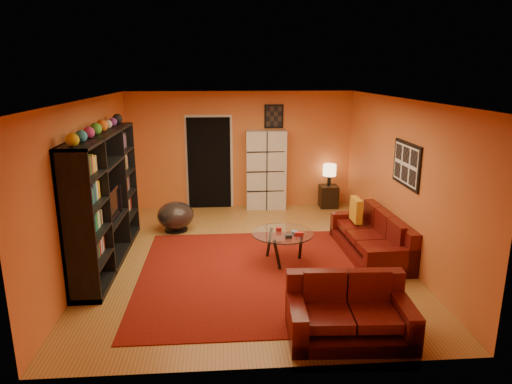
{
  "coord_description": "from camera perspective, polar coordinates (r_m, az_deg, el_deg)",
  "views": [
    {
      "loc": [
        -0.41,
        -7.13,
        3.02
      ],
      "look_at": [
        0.14,
        0.1,
        1.09
      ],
      "focal_mm": 32.0,
      "sensor_mm": 36.0,
      "label": 1
    }
  ],
  "objects": [
    {
      "name": "floor",
      "position": [
        7.75,
        -0.96,
        -8.03
      ],
      "size": [
        6.0,
        6.0,
        0.0
      ],
      "primitive_type": "plane",
      "color": "olive",
      "rests_on": "ground"
    },
    {
      "name": "ceiling",
      "position": [
        7.15,
        -1.05,
        11.53
      ],
      "size": [
        6.0,
        6.0,
        0.0
      ],
      "primitive_type": "plane",
      "rotation": [
        3.14,
        0.0,
        0.0
      ],
      "color": "white",
      "rests_on": "wall_back"
    },
    {
      "name": "wall_back",
      "position": [
        10.28,
        -1.98,
        5.25
      ],
      "size": [
        6.0,
        0.0,
        6.0
      ],
      "primitive_type": "plane",
      "rotation": [
        1.57,
        0.0,
        0.0
      ],
      "color": "#D1672E",
      "rests_on": "floor"
    },
    {
      "name": "wall_front",
      "position": [
        4.49,
        1.26,
        -7.61
      ],
      "size": [
        6.0,
        0.0,
        6.0
      ],
      "primitive_type": "plane",
      "rotation": [
        -1.57,
        0.0,
        0.0
      ],
      "color": "#D1672E",
      "rests_on": "floor"
    },
    {
      "name": "wall_left",
      "position": [
        7.62,
        -20.11,
        0.94
      ],
      "size": [
        0.0,
        6.0,
        6.0
      ],
      "primitive_type": "plane",
      "rotation": [
        1.57,
        0.0,
        1.57
      ],
      "color": "#D1672E",
      "rests_on": "floor"
    },
    {
      "name": "wall_right",
      "position": [
        7.89,
        17.45,
        1.61
      ],
      "size": [
        0.0,
        6.0,
        6.0
      ],
      "primitive_type": "plane",
      "rotation": [
        1.57,
        0.0,
        -1.57
      ],
      "color": "#D1672E",
      "rests_on": "floor"
    },
    {
      "name": "rug",
      "position": [
        7.12,
        0.2,
        -10.16
      ],
      "size": [
        3.6,
        3.6,
        0.01
      ],
      "primitive_type": "cube",
      "color": "#590F0A",
      "rests_on": "floor"
    },
    {
      "name": "doorway",
      "position": [
        10.29,
        -5.87,
        3.61
      ],
      "size": [
        0.95,
        0.1,
        2.04
      ],
      "primitive_type": "cube",
      "color": "black",
      "rests_on": "floor"
    },
    {
      "name": "wall_art_right",
      "position": [
        7.55,
        18.31,
        3.3
      ],
      "size": [
        0.03,
        1.0,
        0.7
      ],
      "primitive_type": "cube",
      "color": "black",
      "rests_on": "wall_right"
    },
    {
      "name": "wall_art_back",
      "position": [
        10.22,
        2.25,
        9.44
      ],
      "size": [
        0.42,
        0.03,
        0.52
      ],
      "primitive_type": "cube",
      "color": "black",
      "rests_on": "wall_back"
    },
    {
      "name": "entertainment_unit",
      "position": [
        7.62,
        -18.32,
        -0.84
      ],
      "size": [
        0.45,
        3.0,
        2.1
      ],
      "primitive_type": "cube",
      "color": "black",
      "rests_on": "floor"
    },
    {
      "name": "tv",
      "position": [
        7.64,
        -17.9,
        -1.43
      ],
      "size": [
        0.86,
        0.11,
        0.49
      ],
      "primitive_type": "imported",
      "rotation": [
        0.0,
        0.0,
        1.57
      ],
      "color": "black",
      "rests_on": "entertainment_unit"
    },
    {
      "name": "sofa",
      "position": [
        7.99,
        14.6,
        -5.61
      ],
      "size": [
        0.89,
        2.03,
        0.85
      ],
      "rotation": [
        0.0,
        0.0,
        0.04
      ],
      "color": "#440A09",
      "rests_on": "rug"
    },
    {
      "name": "loveseat",
      "position": [
        5.63,
        11.46,
        -14.46
      ],
      "size": [
        1.46,
        0.92,
        0.85
      ],
      "rotation": [
        0.0,
        0.0,
        1.52
      ],
      "color": "#440A09",
      "rests_on": "rug"
    },
    {
      "name": "throw_pillow",
      "position": [
        8.3,
        12.4,
        -2.19
      ],
      "size": [
        0.12,
        0.42,
        0.42
      ],
      "primitive_type": "cube",
      "color": "orange",
      "rests_on": "sofa"
    },
    {
      "name": "coffee_table",
      "position": [
        7.38,
        3.34,
        -5.46
      ],
      "size": [
        0.99,
        0.99,
        0.5
      ],
      "rotation": [
        0.0,
        0.0,
        0.13
      ],
      "color": "silver",
      "rests_on": "floor"
    },
    {
      "name": "storage_cabinet",
      "position": [
        10.2,
        1.26,
        2.79
      ],
      "size": [
        0.89,
        0.41,
        1.76
      ],
      "primitive_type": "cube",
      "rotation": [
        0.0,
        0.0,
        -0.03
      ],
      "color": "beige",
      "rests_on": "floor"
    },
    {
      "name": "bowl_chair",
      "position": [
        8.98,
        -10.02,
        -2.92
      ],
      "size": [
        0.7,
        0.7,
        0.57
      ],
      "color": "black",
      "rests_on": "floor"
    },
    {
      "name": "side_table",
      "position": [
        10.54,
        9.04,
        -0.54
      ],
      "size": [
        0.41,
        0.41,
        0.5
      ],
      "primitive_type": "cube",
      "rotation": [
        0.0,
        0.0,
        -0.02
      ],
      "color": "black",
      "rests_on": "floor"
    },
    {
      "name": "table_lamp",
      "position": [
        10.39,
        9.17,
        2.64
      ],
      "size": [
        0.29,
        0.29,
        0.49
      ],
      "color": "black",
      "rests_on": "side_table"
    }
  ]
}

